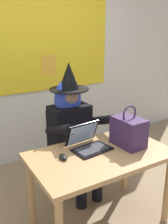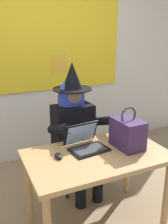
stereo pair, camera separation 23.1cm
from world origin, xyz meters
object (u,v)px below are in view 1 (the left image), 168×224
desk_main (100,163)px  person_costumed (73,124)px  computer_mouse (63,157)px  laptop (88,143)px  chair_at_desk (67,144)px  handbag (128,131)px

desk_main → person_costumed: 0.62m
desk_main → computer_mouse: bearing=165.0°
laptop → computer_mouse: 0.29m
chair_at_desk → laptop: (-0.11, -0.58, 0.26)m
computer_mouse → handbag: 0.64m
laptop → handbag: 0.38m
laptop → handbag: (0.34, -0.15, 0.09)m
desk_main → laptop: (-0.03, 0.14, 0.15)m
person_costumed → handbag: (0.23, -0.60, 0.07)m
person_costumed → chair_at_desk: bearing=-179.6°
desk_main → handbag: (0.30, -0.01, 0.23)m
desk_main → chair_at_desk: chair_at_desk is taller
desk_main → computer_mouse: computer_mouse is taller
desk_main → laptop: laptop is taller
person_costumed → laptop: 0.47m
desk_main → laptop: bearing=104.0°
chair_at_desk → laptop: laptop is taller
computer_mouse → chair_at_desk: bearing=64.9°
desk_main → person_costumed: person_costumed is taller
chair_at_desk → computer_mouse: 0.78m
computer_mouse → handbag: handbag is taller
laptop → person_costumed: bearing=72.1°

